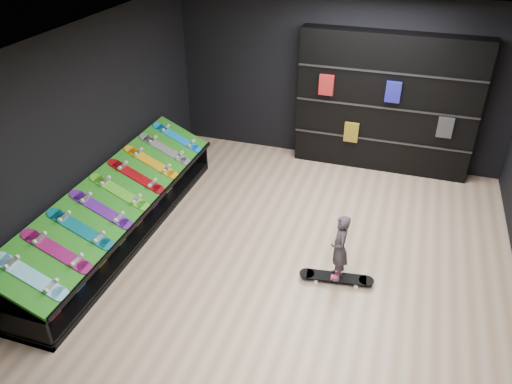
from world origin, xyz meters
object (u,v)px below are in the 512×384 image
(floor_skateboard, at_px, (336,279))
(child, at_px, (338,260))
(display_rack, at_px, (121,219))
(back_shelving, at_px, (386,104))

(floor_skateboard, distance_m, child, 0.32)
(display_rack, relative_size, child, 7.95)
(back_shelving, relative_size, child, 5.44)
(floor_skateboard, bearing_deg, back_shelving, 79.79)
(display_rack, bearing_deg, back_shelving, 44.15)
(back_shelving, bearing_deg, child, -92.69)
(display_rack, xyz_separation_m, floor_skateboard, (3.26, -0.09, -0.20))
(display_rack, distance_m, floor_skateboard, 3.27)
(floor_skateboard, xyz_separation_m, child, (0.00, 0.00, 0.32))
(floor_skateboard, bearing_deg, child, 0.00)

